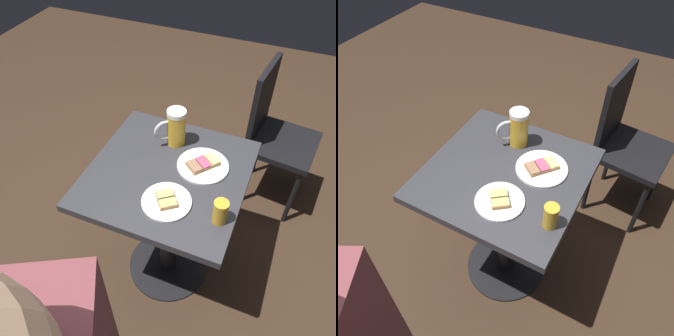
{
  "view_description": "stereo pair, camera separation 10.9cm",
  "coord_description": "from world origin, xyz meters",
  "views": [
    {
      "loc": [
        0.92,
        0.38,
        1.8
      ],
      "look_at": [
        0.0,
        0.0,
        0.8
      ],
      "focal_mm": 36.68,
      "sensor_mm": 36.0,
      "label": 1
    },
    {
      "loc": [
        0.87,
        0.48,
        1.8
      ],
      "look_at": [
        0.0,
        0.0,
        0.8
      ],
      "focal_mm": 36.68,
      "sensor_mm": 36.0,
      "label": 2
    }
  ],
  "objects": [
    {
      "name": "cafe_chair",
      "position": [
        -0.76,
        0.36,
        0.53
      ],
      "size": [
        0.42,
        0.42,
        0.92
      ],
      "rotation": [
        0.0,
        0.0,
        -0.12
      ],
      "color": "black",
      "rests_on": "ground_plane"
    },
    {
      "name": "cafe_table",
      "position": [
        0.0,
        0.0,
        0.58
      ],
      "size": [
        0.66,
        0.65,
        0.78
      ],
      "color": "black",
      "rests_on": "ground_plane"
    },
    {
      "name": "plate_far",
      "position": [
        0.16,
        0.06,
        0.78
      ],
      "size": [
        0.19,
        0.19,
        0.03
      ],
      "color": "white",
      "rests_on": "cafe_table"
    },
    {
      "name": "beer_mug",
      "position": [
        -0.18,
        -0.04,
        0.86
      ],
      "size": [
        0.12,
        0.12,
        0.17
      ],
      "color": "gold",
      "rests_on": "cafe_table"
    },
    {
      "name": "plate_near",
      "position": [
        -0.08,
        0.13,
        0.78
      ],
      "size": [
        0.22,
        0.22,
        0.03
      ],
      "color": "white",
      "rests_on": "cafe_table"
    },
    {
      "name": "beer_glass_small",
      "position": [
        0.16,
        0.27,
        0.83
      ],
      "size": [
        0.05,
        0.05,
        0.1
      ],
      "primitive_type": "cylinder",
      "color": "gold",
      "rests_on": "cafe_table"
    },
    {
      "name": "ground_plane",
      "position": [
        0.0,
        0.0,
        0.0
      ],
      "size": [
        6.0,
        6.0,
        0.0
      ],
      "primitive_type": "plane",
      "color": "#382619"
    }
  ]
}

